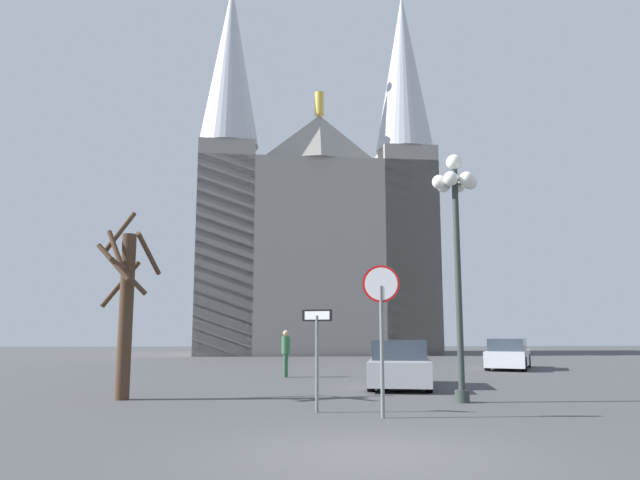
{
  "coord_description": "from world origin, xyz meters",
  "views": [
    {
      "loc": [
        -1.25,
        -8.78,
        1.74
      ],
      "look_at": [
        0.23,
        19.23,
        6.01
      ],
      "focal_mm": 33.54,
      "sensor_mm": 36.0,
      "label": 1
    }
  ],
  "objects_px": {
    "cathedral": "(315,231)",
    "pedestrian_walking": "(286,348)",
    "stop_sign": "(381,310)",
    "one_way_arrow_sign": "(317,345)",
    "parked_car_near_white": "(508,355)",
    "parked_car_far_silver": "(400,365)",
    "bare_tree": "(126,304)",
    "street_lamp": "(456,219)"
  },
  "relations": [
    {
      "from": "stop_sign",
      "to": "pedestrian_walking",
      "type": "relative_size",
      "value": 1.75
    },
    {
      "from": "stop_sign",
      "to": "one_way_arrow_sign",
      "type": "height_order",
      "value": "stop_sign"
    },
    {
      "from": "one_way_arrow_sign",
      "to": "parked_car_far_silver",
      "type": "distance_m",
      "value": 6.49
    },
    {
      "from": "stop_sign",
      "to": "parked_car_near_white",
      "type": "distance_m",
      "value": 17.34
    },
    {
      "from": "street_lamp",
      "to": "pedestrian_walking",
      "type": "height_order",
      "value": "street_lamp"
    },
    {
      "from": "parked_car_far_silver",
      "to": "pedestrian_walking",
      "type": "height_order",
      "value": "pedestrian_walking"
    },
    {
      "from": "bare_tree",
      "to": "parked_car_far_silver",
      "type": "bearing_deg",
      "value": 21.82
    },
    {
      "from": "stop_sign",
      "to": "street_lamp",
      "type": "height_order",
      "value": "street_lamp"
    },
    {
      "from": "cathedral",
      "to": "parked_car_far_silver",
      "type": "xyz_separation_m",
      "value": [
        1.45,
        -27.32,
        -8.82
      ]
    },
    {
      "from": "parked_car_near_white",
      "to": "pedestrian_walking",
      "type": "distance_m",
      "value": 11.13
    },
    {
      "from": "stop_sign",
      "to": "parked_car_near_white",
      "type": "xyz_separation_m",
      "value": [
        8.23,
        15.19,
        -1.51
      ]
    },
    {
      "from": "pedestrian_walking",
      "to": "street_lamp",
      "type": "bearing_deg",
      "value": -62.37
    },
    {
      "from": "stop_sign",
      "to": "pedestrian_walking",
      "type": "bearing_deg",
      "value": 100.5
    },
    {
      "from": "cathedral",
      "to": "bare_tree",
      "type": "xyz_separation_m",
      "value": [
        -6.3,
        -30.43,
        -7.08
      ]
    },
    {
      "from": "one_way_arrow_sign",
      "to": "parked_car_far_silver",
      "type": "bearing_deg",
      "value": 63.44
    },
    {
      "from": "cathedral",
      "to": "pedestrian_walking",
      "type": "xyz_separation_m",
      "value": [
        -2.15,
        -23.14,
        -8.43
      ]
    },
    {
      "from": "cathedral",
      "to": "stop_sign",
      "type": "bearing_deg",
      "value": -90.24
    },
    {
      "from": "bare_tree",
      "to": "parked_car_near_white",
      "type": "distance_m",
      "value": 18.59
    },
    {
      "from": "street_lamp",
      "to": "parked_car_far_silver",
      "type": "height_order",
      "value": "street_lamp"
    },
    {
      "from": "one_way_arrow_sign",
      "to": "bare_tree",
      "type": "height_order",
      "value": "bare_tree"
    },
    {
      "from": "stop_sign",
      "to": "parked_car_far_silver",
      "type": "xyz_separation_m",
      "value": [
        1.59,
        6.65,
        -1.48
      ]
    },
    {
      "from": "street_lamp",
      "to": "stop_sign",
      "type": "bearing_deg",
      "value": -133.25
    },
    {
      "from": "stop_sign",
      "to": "street_lamp",
      "type": "distance_m",
      "value": 4.19
    },
    {
      "from": "cathedral",
      "to": "bare_tree",
      "type": "height_order",
      "value": "cathedral"
    },
    {
      "from": "cathedral",
      "to": "parked_car_near_white",
      "type": "bearing_deg",
      "value": -66.71
    },
    {
      "from": "stop_sign",
      "to": "one_way_arrow_sign",
      "type": "bearing_deg",
      "value": 145.48
    },
    {
      "from": "parked_car_near_white",
      "to": "parked_car_far_silver",
      "type": "distance_m",
      "value": 10.81
    },
    {
      "from": "bare_tree",
      "to": "pedestrian_walking",
      "type": "relative_size",
      "value": 2.83
    },
    {
      "from": "one_way_arrow_sign",
      "to": "parked_car_near_white",
      "type": "xyz_separation_m",
      "value": [
        9.52,
        14.3,
        -0.78
      ]
    },
    {
      "from": "cathedral",
      "to": "parked_car_far_silver",
      "type": "relative_size",
      "value": 6.31
    },
    {
      "from": "street_lamp",
      "to": "parked_car_near_white",
      "type": "relative_size",
      "value": 1.31
    },
    {
      "from": "street_lamp",
      "to": "parked_car_near_white",
      "type": "xyz_separation_m",
      "value": [
        5.87,
        12.68,
        -3.91
      ]
    },
    {
      "from": "stop_sign",
      "to": "one_way_arrow_sign",
      "type": "xyz_separation_m",
      "value": [
        -1.29,
        0.89,
        -0.73
      ]
    },
    {
      "from": "parked_car_near_white",
      "to": "parked_car_far_silver",
      "type": "xyz_separation_m",
      "value": [
        -6.64,
        -8.54,
        0.03
      ]
    },
    {
      "from": "parked_car_far_silver",
      "to": "pedestrian_walking",
      "type": "xyz_separation_m",
      "value": [
        -3.6,
        4.19,
        0.39
      ]
    },
    {
      "from": "bare_tree",
      "to": "pedestrian_walking",
      "type": "bearing_deg",
      "value": 60.31
    },
    {
      "from": "one_way_arrow_sign",
      "to": "street_lamp",
      "type": "bearing_deg",
      "value": 23.9
    },
    {
      "from": "one_way_arrow_sign",
      "to": "parked_car_far_silver",
      "type": "height_order",
      "value": "one_way_arrow_sign"
    },
    {
      "from": "cathedral",
      "to": "stop_sign",
      "type": "height_order",
      "value": "cathedral"
    },
    {
      "from": "street_lamp",
      "to": "pedestrian_walking",
      "type": "bearing_deg",
      "value": 117.63
    },
    {
      "from": "cathedral",
      "to": "pedestrian_walking",
      "type": "relative_size",
      "value": 16.74
    },
    {
      "from": "bare_tree",
      "to": "pedestrian_walking",
      "type": "distance_m",
      "value": 8.5
    }
  ]
}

